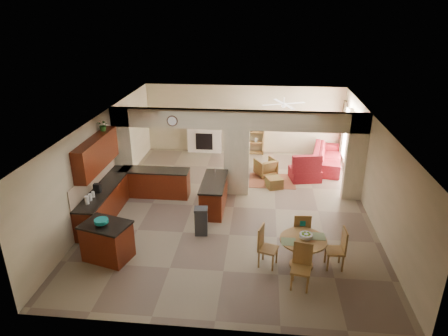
# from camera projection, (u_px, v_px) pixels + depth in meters

# --- Properties ---
(floor) EXTENTS (10.00, 10.00, 0.00)m
(floor) POSITION_uv_depth(u_px,v_px,m) (234.00, 207.00, 12.30)
(floor) COLOR #7D6E56
(floor) RESTS_ON ground
(ceiling) EXTENTS (10.00, 10.00, 0.00)m
(ceiling) POSITION_uv_depth(u_px,v_px,m) (235.00, 119.00, 11.23)
(ceiling) COLOR white
(ceiling) RESTS_ON wall_back
(wall_back) EXTENTS (8.00, 0.00, 8.00)m
(wall_back) POSITION_uv_depth(u_px,v_px,m) (243.00, 120.00, 16.36)
(wall_back) COLOR beige
(wall_back) RESTS_ON floor
(wall_front) EXTENTS (8.00, 0.00, 8.00)m
(wall_front) POSITION_uv_depth(u_px,v_px,m) (213.00, 269.00, 7.17)
(wall_front) COLOR beige
(wall_front) RESTS_ON floor
(wall_left) EXTENTS (0.00, 10.00, 10.00)m
(wall_left) POSITION_uv_depth(u_px,v_px,m) (103.00, 160.00, 12.13)
(wall_left) COLOR beige
(wall_left) RESTS_ON floor
(wall_right) EXTENTS (0.00, 10.00, 10.00)m
(wall_right) POSITION_uv_depth(u_px,v_px,m) (374.00, 170.00, 11.40)
(wall_right) COLOR beige
(wall_right) RESTS_ON floor
(partition_left_pier) EXTENTS (0.60, 0.25, 2.80)m
(partition_left_pier) POSITION_uv_depth(u_px,v_px,m) (124.00, 149.00, 13.02)
(partition_left_pier) COLOR beige
(partition_left_pier) RESTS_ON floor
(partition_center_pier) EXTENTS (0.80, 0.25, 2.20)m
(partition_center_pier) POSITION_uv_depth(u_px,v_px,m) (236.00, 162.00, 12.80)
(partition_center_pier) COLOR beige
(partition_center_pier) RESTS_ON floor
(partition_right_pier) EXTENTS (0.60, 0.25, 2.80)m
(partition_right_pier) POSITION_uv_depth(u_px,v_px,m) (356.00, 157.00, 12.35)
(partition_right_pier) COLOR beige
(partition_right_pier) RESTS_ON floor
(partition_header) EXTENTS (8.00, 0.25, 0.60)m
(partition_header) POSITION_uv_depth(u_px,v_px,m) (237.00, 120.00, 12.27)
(partition_header) COLOR beige
(partition_header) RESTS_ON partition_center_pier
(kitchen_counter) EXTENTS (2.52, 3.29, 1.48)m
(kitchen_counter) POSITION_uv_depth(u_px,v_px,m) (127.00, 192.00, 12.19)
(kitchen_counter) COLOR #471308
(kitchen_counter) RESTS_ON floor
(upper_cabinets) EXTENTS (0.35, 2.40, 0.90)m
(upper_cabinets) POSITION_uv_depth(u_px,v_px,m) (97.00, 154.00, 11.18)
(upper_cabinets) COLOR #471308
(upper_cabinets) RESTS_ON wall_left
(peninsula) EXTENTS (0.70, 1.85, 0.91)m
(peninsula) POSITION_uv_depth(u_px,v_px,m) (214.00, 195.00, 12.08)
(peninsula) COLOR #471308
(peninsula) RESTS_ON floor
(wall_clock) EXTENTS (0.34, 0.03, 0.34)m
(wall_clock) POSITION_uv_depth(u_px,v_px,m) (172.00, 121.00, 12.33)
(wall_clock) COLOR #4A2618
(wall_clock) RESTS_ON partition_header
(rug) EXTENTS (1.60, 1.30, 0.01)m
(rug) POSITION_uv_depth(u_px,v_px,m) (272.00, 181.00, 14.12)
(rug) COLOR brown
(rug) RESTS_ON floor
(fireplace) EXTENTS (1.60, 0.35, 1.20)m
(fireplace) POSITION_uv_depth(u_px,v_px,m) (205.00, 138.00, 16.66)
(fireplace) COLOR white
(fireplace) RESTS_ON floor
(shelving_unit) EXTENTS (1.00, 0.32, 1.80)m
(shelving_unit) POSITION_uv_depth(u_px,v_px,m) (251.00, 133.00, 16.36)
(shelving_unit) COLOR #A46F38
(shelving_unit) RESTS_ON floor
(window_a) EXTENTS (0.02, 0.90, 1.90)m
(window_a) POSITION_uv_depth(u_px,v_px,m) (355.00, 150.00, 13.60)
(window_a) COLOR white
(window_a) RESTS_ON wall_right
(window_b) EXTENTS (0.02, 0.90, 1.90)m
(window_b) POSITION_uv_depth(u_px,v_px,m) (346.00, 135.00, 15.16)
(window_b) COLOR white
(window_b) RESTS_ON wall_right
(glazed_door) EXTENTS (0.02, 0.70, 2.10)m
(glazed_door) POSITION_uv_depth(u_px,v_px,m) (350.00, 146.00, 14.43)
(glazed_door) COLOR white
(glazed_door) RESTS_ON wall_right
(drape_a_left) EXTENTS (0.10, 0.28, 2.30)m
(drape_a_left) POSITION_uv_depth(u_px,v_px,m) (358.00, 156.00, 13.05)
(drape_a_left) COLOR #47201C
(drape_a_left) RESTS_ON wall_right
(drape_a_right) EXTENTS (0.10, 0.28, 2.30)m
(drape_a_right) POSITION_uv_depth(u_px,v_px,m) (351.00, 144.00, 14.15)
(drape_a_right) COLOR #47201C
(drape_a_right) RESTS_ON wall_right
(drape_b_left) EXTENTS (0.10, 0.28, 2.30)m
(drape_b_left) POSITION_uv_depth(u_px,v_px,m) (348.00, 139.00, 14.61)
(drape_b_left) COLOR #47201C
(drape_b_left) RESTS_ON wall_right
(drape_b_right) EXTENTS (0.10, 0.28, 2.30)m
(drape_b_right) POSITION_uv_depth(u_px,v_px,m) (342.00, 130.00, 15.71)
(drape_b_right) COLOR #47201C
(drape_b_right) RESTS_ON wall_right
(ceiling_fan) EXTENTS (1.00, 1.00, 0.10)m
(ceiling_fan) POSITION_uv_depth(u_px,v_px,m) (284.00, 104.00, 13.94)
(ceiling_fan) COLOR white
(ceiling_fan) RESTS_ON ceiling
(kitchen_island) EXTENTS (1.28, 1.06, 0.96)m
(kitchen_island) POSITION_uv_depth(u_px,v_px,m) (107.00, 241.00, 9.67)
(kitchen_island) COLOR #471308
(kitchen_island) RESTS_ON floor
(teal_bowl) EXTENTS (0.33, 0.33, 0.15)m
(teal_bowl) POSITION_uv_depth(u_px,v_px,m) (101.00, 222.00, 9.40)
(teal_bowl) COLOR #12817F
(teal_bowl) RESTS_ON kitchen_island
(trash_can) EXTENTS (0.37, 0.32, 0.72)m
(trash_can) POSITION_uv_depth(u_px,v_px,m) (201.00, 222.00, 10.75)
(trash_can) COLOR #2B2B2D
(trash_can) RESTS_ON floor
(dining_table) EXTENTS (1.10, 1.10, 0.75)m
(dining_table) POSITION_uv_depth(u_px,v_px,m) (303.00, 248.00, 9.36)
(dining_table) COLOR #A46F38
(dining_table) RESTS_ON floor
(fruit_bowl) EXTENTS (0.30, 0.30, 0.16)m
(fruit_bowl) POSITION_uv_depth(u_px,v_px,m) (306.00, 236.00, 9.23)
(fruit_bowl) COLOR #69A222
(fruit_bowl) RESTS_ON dining_table
(sofa) EXTENTS (2.75, 1.46, 0.76)m
(sofa) POSITION_uv_depth(u_px,v_px,m) (327.00, 157.00, 15.24)
(sofa) COLOR maroon
(sofa) RESTS_ON floor
(chaise) EXTENTS (1.16, 1.01, 0.41)m
(chaise) POSITION_uv_depth(u_px,v_px,m) (305.00, 174.00, 14.16)
(chaise) COLOR maroon
(chaise) RESTS_ON floor
(armchair) EXTENTS (0.93, 0.93, 0.63)m
(armchair) POSITION_uv_depth(u_px,v_px,m) (266.00, 167.00, 14.47)
(armchair) COLOR maroon
(armchair) RESTS_ON floor
(ottoman) EXTENTS (0.64, 0.64, 0.36)m
(ottoman) POSITION_uv_depth(u_px,v_px,m) (274.00, 183.00, 13.55)
(ottoman) COLOR maroon
(ottoman) RESTS_ON floor
(plant) EXTENTS (0.37, 0.35, 0.34)m
(plant) POSITION_uv_depth(u_px,v_px,m) (103.00, 125.00, 11.57)
(plant) COLOR #1D4A13
(plant) RESTS_ON upper_cabinets
(chair_north) EXTENTS (0.45, 0.45, 1.02)m
(chair_north) POSITION_uv_depth(u_px,v_px,m) (301.00, 230.00, 10.00)
(chair_north) COLOR #A46F38
(chair_north) RESTS_ON floor
(chair_east) EXTENTS (0.44, 0.44, 1.02)m
(chair_east) POSITION_uv_depth(u_px,v_px,m) (339.00, 247.00, 9.30)
(chair_east) COLOR #A46F38
(chair_east) RESTS_ON floor
(chair_south) EXTENTS (0.49, 0.49, 1.02)m
(chair_south) POSITION_uv_depth(u_px,v_px,m) (302.00, 264.00, 8.72)
(chair_south) COLOR #A46F38
(chair_south) RESTS_ON floor
(chair_west) EXTENTS (0.52, 0.52, 1.02)m
(chair_west) POSITION_uv_depth(u_px,v_px,m) (265.00, 245.00, 9.40)
(chair_west) COLOR #A46F38
(chair_west) RESTS_ON floor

